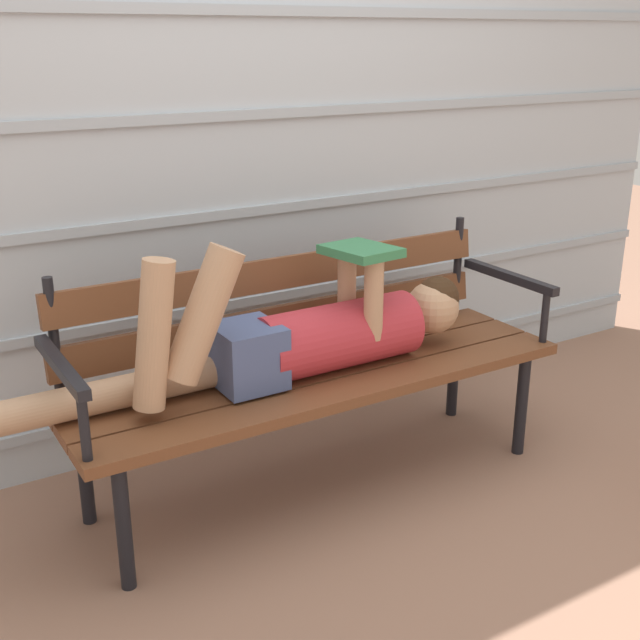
# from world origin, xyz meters

# --- Properties ---
(ground_plane) EXTENTS (12.00, 12.00, 0.00)m
(ground_plane) POSITION_xyz_m (0.00, 0.00, 0.00)
(ground_plane) COLOR #936B56
(house_siding) EXTENTS (4.41, 0.08, 2.10)m
(house_siding) POSITION_xyz_m (0.00, 0.69, 1.05)
(house_siding) COLOR #B2BCC6
(house_siding) RESTS_ON ground
(park_bench) EXTENTS (1.73, 0.51, 0.82)m
(park_bench) POSITION_xyz_m (0.00, 0.18, 0.47)
(park_bench) COLOR brown
(park_bench) RESTS_ON ground
(reclining_person) EXTENTS (1.72, 0.27, 0.50)m
(reclining_person) POSITION_xyz_m (-0.07, 0.11, 0.58)
(reclining_person) COLOR #B72D38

